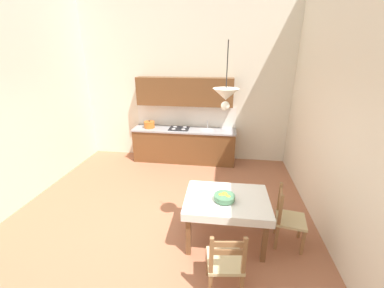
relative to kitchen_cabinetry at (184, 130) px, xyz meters
name	(u,v)px	position (x,y,z in m)	size (l,w,h in m)	color
ground_plane	(153,236)	(-0.02, -2.97, -0.91)	(5.98, 7.08, 0.10)	#AD6B4C
wall_back	(185,79)	(-0.02, 0.33, 1.29)	(5.98, 0.12, 4.30)	silver
wall_right	(370,108)	(2.73, -2.97, 1.29)	(0.12, 7.08, 4.30)	silver
kitchen_cabinetry	(184,130)	(0.00, 0.00, 0.00)	(2.70, 0.63, 2.20)	brown
dining_table	(227,206)	(1.15, -2.92, -0.24)	(1.25, 0.94, 0.75)	brown
dining_chair_camera_side	(225,262)	(1.15, -3.82, -0.41)	(0.47, 0.47, 0.93)	#D1BC89
dining_chair_window_side	(288,218)	(2.06, -2.87, -0.41)	(0.48, 0.48, 0.93)	#D1BC89
fruit_bowl	(224,197)	(1.11, -3.00, -0.04)	(0.30, 0.30, 0.12)	#4C7F5B
pendant_lamp	(226,95)	(1.05, -3.05, 1.42)	(0.32, 0.32, 0.81)	black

